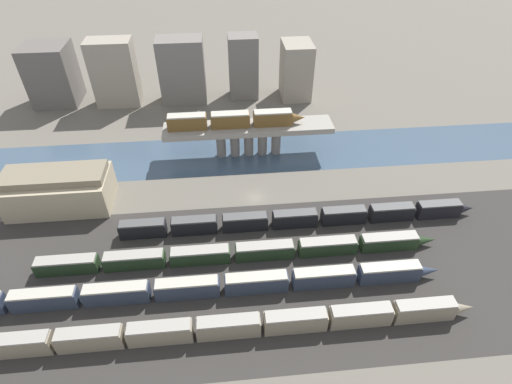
{
  "coord_description": "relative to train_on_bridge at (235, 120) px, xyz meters",
  "views": [
    {
      "loc": [
        -6.94,
        -75.1,
        64.46
      ],
      "look_at": [
        0.0,
        -2.33,
        3.7
      ],
      "focal_mm": 28.0,
      "sensor_mm": 36.0,
      "label": 1
    }
  ],
  "objects": [
    {
      "name": "railbed_yard",
      "position": [
        3.58,
        -43.35,
        -11.21
      ],
      "size": [
        280.0,
        42.0,
        0.01
      ],
      "primitive_type": "cube",
      "color": "#33302D",
      "rests_on": "ground"
    },
    {
      "name": "train_yard_far",
      "position": [
        -1.39,
        -38.63,
        -9.5
      ],
      "size": [
        83.56,
        2.79,
        3.51
      ],
      "color": "#23381E",
      "rests_on": "ground"
    },
    {
      "name": "train_yard_near",
      "position": [
        -3.39,
        -55.83,
        -9.16
      ],
      "size": [
        85.59,
        2.66,
        4.19
      ],
      "color": "gray",
      "rests_on": "ground"
    },
    {
      "name": "city_block_left",
      "position": [
        -37.79,
        35.29,
        -0.41
      ],
      "size": [
        14.23,
        8.32,
        21.61
      ],
      "primitive_type": "cube",
      "color": "gray",
      "rests_on": "ground"
    },
    {
      "name": "river_water",
      "position": [
        3.58,
        0.0,
        -11.22
      ],
      "size": [
        320.0,
        19.32,
        0.01
      ],
      "primitive_type": "cube",
      "color": "#3D5166",
      "rests_on": "ground"
    },
    {
      "name": "train_yard_mid",
      "position": [
        -17.29,
        -46.92,
        -9.2
      ],
      "size": [
        108.54,
        2.62,
        4.1
      ],
      "color": "#2D384C",
      "rests_on": "ground"
    },
    {
      "name": "city_block_far_left",
      "position": [
        -58.87,
        38.55,
        -1.45
      ],
      "size": [
        14.24,
        13.56,
        19.53
      ],
      "primitive_type": "cube",
      "color": "#605B56",
      "rests_on": "ground"
    },
    {
      "name": "city_block_center",
      "position": [
        -15.69,
        35.36,
        -0.55
      ],
      "size": [
        14.89,
        9.13,
        21.33
      ],
      "primitive_type": "cube",
      "color": "slate",
      "rests_on": "ground"
    },
    {
      "name": "warehouse_building",
      "position": [
        -42.9,
        -17.47,
        -6.57
      ],
      "size": [
        23.74,
        11.94,
        9.78
      ],
      "color": "tan",
      "rests_on": "ground"
    },
    {
      "name": "city_block_far_right",
      "position": [
        22.74,
        34.96,
        -1.82
      ],
      "size": [
        9.77,
        12.26,
        18.79
      ],
      "primitive_type": "cube",
      "color": "gray",
      "rests_on": "ground"
    },
    {
      "name": "train_on_bridge",
      "position": [
        0.0,
        0.0,
        0.0
      ],
      "size": [
        36.92,
        3.16,
        4.05
      ],
      "color": "brown",
      "rests_on": "bridge"
    },
    {
      "name": "ground_plane",
      "position": [
        3.58,
        -19.35,
        -11.22
      ],
      "size": [
        400.0,
        400.0,
        0.0
      ],
      "primitive_type": "plane",
      "color": "#666056"
    },
    {
      "name": "train_yard_outer",
      "position": [
        12.74,
        -29.86,
        -9.29
      ],
      "size": [
        81.56,
        2.69,
        3.91
      ],
      "color": "black",
      "rests_on": "ground"
    },
    {
      "name": "bridge",
      "position": [
        3.58,
        0.0,
        -4.23
      ],
      "size": [
        46.02,
        7.89,
        9.24
      ],
      "color": "gray",
      "rests_on": "ground"
    },
    {
      "name": "city_block_right",
      "position": [
        4.81,
        36.86,
        -0.65
      ],
      "size": [
        9.74,
        8.05,
        21.14
      ],
      "primitive_type": "cube",
      "color": "slate",
      "rests_on": "ground"
    }
  ]
}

